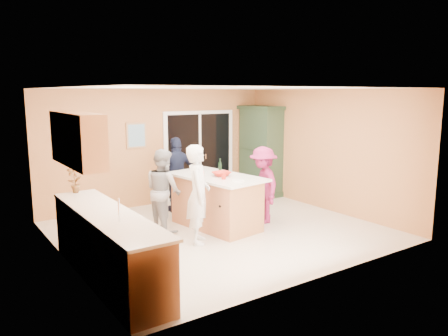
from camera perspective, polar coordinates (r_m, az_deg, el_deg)
floor at (r=8.17m, az=-0.48°, el=-8.17°), size 5.50×5.50×0.00m
ceiling at (r=7.77m, az=-0.51°, el=10.38°), size 5.50×5.00×0.10m
wall_back at (r=10.02m, az=-8.48°, el=2.70°), size 5.50×0.10×2.60m
wall_front at (r=5.99m, az=12.95°, el=-2.24°), size 5.50×0.10×2.60m
wall_left at (r=6.76m, az=-20.25°, el=-1.24°), size 0.10×5.00×2.60m
wall_right at (r=9.66m, az=13.21°, el=2.28°), size 0.10×5.00×2.60m
left_cabinet_run at (r=6.09m, az=-14.50°, el=-10.32°), size 0.65×3.05×1.24m
upper_cabinets at (r=6.53m, az=-18.63°, el=3.59°), size 0.35×1.60×0.75m
sliding_door at (r=10.52m, az=-3.21°, el=1.76°), size 1.90×0.07×2.10m
framed_picture at (r=9.74m, az=-11.38°, el=4.19°), size 0.46×0.04×0.56m
kitchen_island at (r=8.28m, az=-1.03°, el=-4.58°), size 1.28×2.02×0.99m
green_hutch at (r=10.88m, az=4.85°, el=2.13°), size 0.63×1.20×2.20m
woman_white at (r=7.35m, az=-3.40°, el=-3.44°), size 0.66×0.73×1.68m
woman_grey at (r=8.06m, az=-7.92°, el=-2.91°), size 0.64×0.79×1.52m
woman_navy at (r=9.34m, az=-6.13°, el=-0.85°), size 0.99×0.54×1.60m
woman_magenta at (r=8.53m, az=5.11°, el=-2.22°), size 0.79×1.08×1.50m
serving_bowl at (r=8.10m, az=-0.34°, el=-0.78°), size 0.36×0.36×0.08m
tulip_vase at (r=7.36m, az=-18.94°, el=-1.40°), size 0.27×0.22×0.44m
tumbler_near at (r=7.80m, az=-0.05°, el=-1.07°), size 0.08×0.08×0.11m
tumbler_far at (r=8.12m, az=-2.85°, el=-0.72°), size 0.07×0.07×0.09m
wine_bottle at (r=8.42m, az=-0.51°, el=0.10°), size 0.07×0.07×0.28m
white_plate at (r=7.67m, az=1.85°, el=-1.64°), size 0.29×0.29×0.02m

